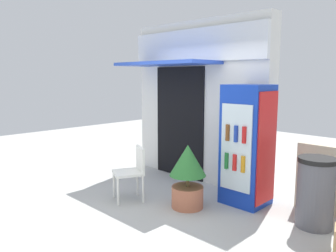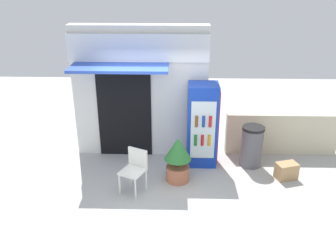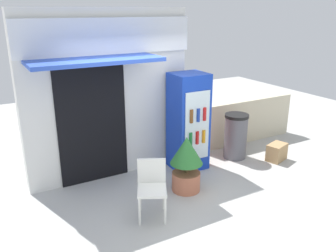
{
  "view_description": "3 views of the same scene",
  "coord_description": "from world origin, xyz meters",
  "px_view_note": "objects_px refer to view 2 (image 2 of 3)",
  "views": [
    {
      "loc": [
        3.59,
        -3.17,
        1.94
      ],
      "look_at": [
        -0.09,
        0.52,
        1.17
      ],
      "focal_mm": 35.78,
      "sensor_mm": 36.0,
      "label": 1
    },
    {
      "loc": [
        0.4,
        -6.03,
        4.02
      ],
      "look_at": [
        0.21,
        0.57,
        1.15
      ],
      "focal_mm": 39.0,
      "sensor_mm": 36.0,
      "label": 2
    },
    {
      "loc": [
        -2.44,
        -4.0,
        2.93
      ],
      "look_at": [
        0.12,
        0.53,
        1.17
      ],
      "focal_mm": 37.32,
      "sensor_mm": 36.0,
      "label": 3
    }
  ],
  "objects_px": {
    "trash_bin": "(252,146)",
    "drink_cooler": "(202,125)",
    "potted_plant_near_shop": "(178,157)",
    "plastic_chair": "(135,167)",
    "cardboard_box": "(286,171)"
  },
  "relations": [
    {
      "from": "plastic_chair",
      "to": "potted_plant_near_shop",
      "type": "distance_m",
      "value": 0.91
    },
    {
      "from": "plastic_chair",
      "to": "trash_bin",
      "type": "relative_size",
      "value": 0.91
    },
    {
      "from": "plastic_chair",
      "to": "trash_bin",
      "type": "distance_m",
      "value": 2.64
    },
    {
      "from": "drink_cooler",
      "to": "cardboard_box",
      "type": "bearing_deg",
      "value": -19.83
    },
    {
      "from": "plastic_chair",
      "to": "cardboard_box",
      "type": "relative_size",
      "value": 2.0
    },
    {
      "from": "drink_cooler",
      "to": "cardboard_box",
      "type": "relative_size",
      "value": 4.33
    },
    {
      "from": "plastic_chair",
      "to": "cardboard_box",
      "type": "xyz_separation_m",
      "value": [
        3.08,
        0.5,
        -0.32
      ]
    },
    {
      "from": "potted_plant_near_shop",
      "to": "trash_bin",
      "type": "distance_m",
      "value": 1.74
    },
    {
      "from": "plastic_chair",
      "to": "potted_plant_near_shop",
      "type": "xyz_separation_m",
      "value": [
        0.83,
        0.37,
        0.03
      ]
    },
    {
      "from": "drink_cooler",
      "to": "potted_plant_near_shop",
      "type": "bearing_deg",
      "value": -124.67
    },
    {
      "from": "plastic_chair",
      "to": "trash_bin",
      "type": "height_order",
      "value": "trash_bin"
    },
    {
      "from": "plastic_chair",
      "to": "cardboard_box",
      "type": "height_order",
      "value": "plastic_chair"
    },
    {
      "from": "trash_bin",
      "to": "drink_cooler",
      "type": "bearing_deg",
      "value": 175.28
    },
    {
      "from": "potted_plant_near_shop",
      "to": "cardboard_box",
      "type": "height_order",
      "value": "potted_plant_near_shop"
    },
    {
      "from": "trash_bin",
      "to": "cardboard_box",
      "type": "relative_size",
      "value": 2.18
    }
  ]
}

